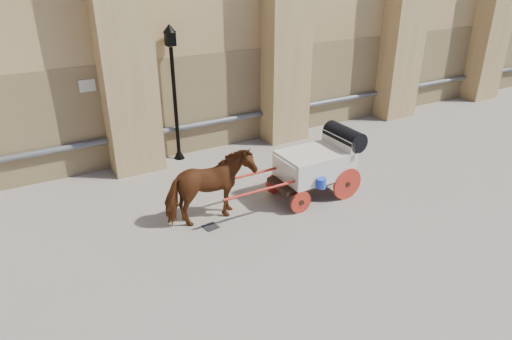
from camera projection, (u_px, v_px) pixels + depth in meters
ground at (223, 215)px, 10.89m from camera, size 90.00×90.00×0.00m
horse at (210, 188)px, 10.30m from camera, size 2.05×0.98×1.71m
carriage at (319, 161)px, 11.48m from camera, size 3.91×1.39×1.71m
street_lamp at (174, 91)px, 13.06m from camera, size 0.37×0.37×3.96m
drain_grate_near at (211, 227)px, 10.42m from camera, size 0.36×0.36×0.01m
drain_grate_far at (342, 182)px, 12.48m from camera, size 0.37×0.37×0.01m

